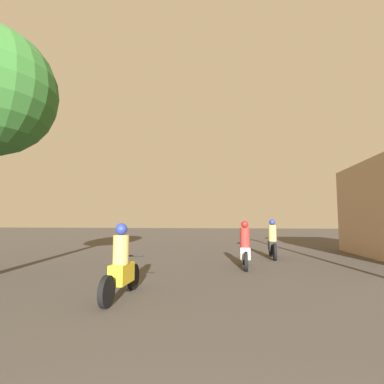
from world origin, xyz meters
The scene contains 3 objects.
motorcycle_yellow centered at (-2.19, 5.86, 0.61)m, with size 0.60×2.02×1.49m.
motorcycle_white centered at (0.44, 10.05, 0.63)m, with size 0.60×1.95×1.55m.
motorcycle_black centered at (1.66, 12.68, 0.64)m, with size 0.60×1.94×1.60m.
Camera 1 is at (0.05, -0.06, 1.55)m, focal length 28.00 mm.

